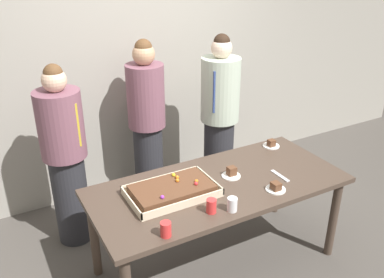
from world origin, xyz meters
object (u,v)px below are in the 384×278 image
sheet_cake (172,190)px  cake_server_utensil (280,176)px  drink_cup_middle (166,229)px  plated_slice_near_right (271,144)px  person_striped_tie_right (65,157)px  drink_cup_nearest (211,206)px  person_serving_front (147,123)px  party_table (219,193)px  drink_cup_far_end (232,204)px  plated_slice_near_left (231,173)px  person_green_shirt_behind (219,120)px  plated_slice_far_left (276,188)px

sheet_cake → cake_server_utensil: size_ratio=3.23×
sheet_cake → drink_cup_middle: size_ratio=6.45×
plated_slice_near_right → drink_cup_middle: (-1.39, -0.69, 0.03)m
cake_server_utensil → person_striped_tie_right: size_ratio=0.12×
cake_server_utensil → plated_slice_near_right: bearing=58.7°
drink_cup_nearest → person_serving_front: bearing=83.8°
plated_slice_near_right → drink_cup_nearest: bearing=-148.8°
party_table → drink_cup_nearest: size_ratio=19.77×
drink_cup_far_end → person_serving_front: size_ratio=0.06×
drink_cup_nearest → person_striped_tie_right: (-0.70, 1.20, 0.00)m
sheet_cake → drink_cup_far_end: sheet_cake is taller
plated_slice_near_right → person_serving_front: person_serving_front is taller
plated_slice_near_left → person_green_shirt_behind: (0.40, 0.82, 0.08)m
plated_slice_near_left → drink_cup_nearest: size_ratio=1.50×
person_green_shirt_behind → party_table: bearing=15.8°
person_serving_front → drink_cup_middle: bearing=-4.7°
plated_slice_far_left → drink_cup_far_end: drink_cup_far_end is taller
drink_cup_middle → plated_slice_near_left: bearing=28.7°
plated_slice_far_left → drink_cup_middle: size_ratio=1.50×
drink_cup_far_end → person_serving_front: (0.02, 1.52, 0.04)m
drink_cup_middle → drink_cup_far_end: 0.52m
party_table → drink_cup_middle: (-0.63, -0.37, 0.14)m
sheet_cake → person_green_shirt_behind: (0.93, 0.84, 0.07)m
party_table → person_green_shirt_behind: bearing=57.7°
plated_slice_near_right → cake_server_utensil: size_ratio=0.75×
person_green_shirt_behind → cake_server_utensil: bearing=44.3°
cake_server_utensil → drink_cup_far_end: bearing=-160.8°
party_table → person_green_shirt_behind: size_ratio=1.16×
plated_slice_near_right → cake_server_utensil: 0.53m
sheet_cake → person_green_shirt_behind: person_green_shirt_behind is taller
plated_slice_near_right → drink_cup_nearest: size_ratio=1.50×
drink_cup_far_end → cake_server_utensil: drink_cup_far_end is taller
drink_cup_nearest → drink_cup_middle: same height
plated_slice_far_left → drink_cup_far_end: (-0.43, -0.06, 0.03)m
drink_cup_middle → person_green_shirt_behind: (1.18, 1.24, 0.06)m
cake_server_utensil → sheet_cake: bearing=168.9°
plated_slice_near_left → person_striped_tie_right: 1.39m
plated_slice_near_right → plated_slice_far_left: (-0.44, -0.60, 0.00)m
person_green_shirt_behind → plated_slice_near_left: bearing=21.9°
person_green_shirt_behind → person_serving_front: bearing=-67.4°
person_serving_front → person_green_shirt_behind: size_ratio=0.98×
plated_slice_far_left → person_striped_tie_right: person_striped_tie_right is taller
drink_cup_nearest → person_green_shirt_behind: bearing=55.5°
sheet_cake → drink_cup_nearest: sheet_cake is taller
party_table → person_striped_tie_right: 1.32m
plated_slice_near_left → person_striped_tie_right: bearing=141.7°
plated_slice_near_left → plated_slice_near_right: plated_slice_near_left is taller
plated_slice_near_right → drink_cup_nearest: 1.18m
drink_cup_far_end → person_serving_front: person_serving_front is taller
plated_slice_near_right → person_green_shirt_behind: bearing=110.7°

